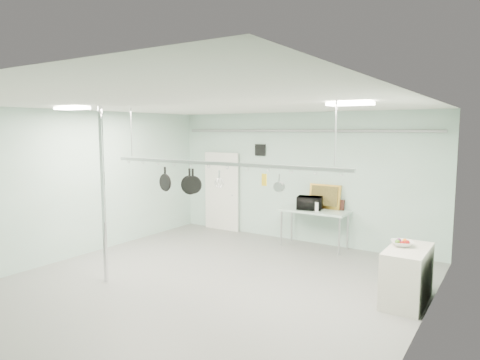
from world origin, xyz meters
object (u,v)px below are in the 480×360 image
Objects in this scene: side_cabinet at (407,275)px; coffee_canister at (317,206)px; microwave at (310,203)px; skillet_left at (165,179)px; skillet_right at (193,180)px; fruit_bowl at (402,243)px; skillet_mid at (190,182)px; chrome_pole at (103,195)px; pot_rack at (218,162)px; prep_table at (314,213)px.

coffee_canister is at bearing 139.27° from side_cabinet.
microwave is at bearing 140.80° from side_cabinet.
skillet_left reaches higher than microwave.
skillet_right is at bearing 11.10° from skillet_left.
fruit_bowl reaches higher than side_cabinet.
chrome_pole is at bearing -158.75° from skillet_mid.
skillet_right is (-1.06, -3.21, 0.86)m from coffee_canister.
pot_rack is 3.49m from microwave.
chrome_pole is 5.21m from fruit_bowl.
fruit_bowl reaches higher than prep_table.
side_cabinet is at bearing -40.73° from coffee_canister.
skillet_right is at bearing -162.59° from side_cabinet.
coffee_canister is (2.41, 4.11, -0.59)m from chrome_pole.
pot_rack is 0.66m from skillet_right.
microwave is 0.23m from coffee_canister.
coffee_canister is 3.48m from skillet_right.
skillet_right is (-0.56, 0.00, -0.36)m from pot_rack.
skillet_mid reaches higher than coffee_canister.
prep_table is 2.84× the size of microwave.
skillet_right reaches higher than coffee_canister.
coffee_canister is (0.22, -0.07, -0.05)m from microwave.
microwave is (-0.11, -0.03, 0.23)m from prep_table.
skillet_right is at bearing -14.08° from skillet_mid.
prep_table is at bearing 83.09° from pot_rack.
microwave is 2.59× the size of coffee_canister.
fruit_bowl is (2.44, -2.13, 0.11)m from prep_table.
fruit_bowl is at bearing -5.57° from skillet_right.
fruit_bowl is at bearing 23.63° from chrome_pole.
chrome_pole is 5.37m from side_cabinet.
chrome_pole is 4.74m from microwave.
microwave is 3.47m from skillet_right.
pot_rack is 11.16× the size of skillet_right.
chrome_pole is 7.44× the size of skillet_right.
chrome_pole is at bearing 47.85° from microwave.
prep_table is 3.54× the size of skillet_left.
chrome_pole reaches higher than microwave.
pot_rack is at bearing 25.35° from chrome_pole.
skillet_right is (1.34, 0.90, 0.27)m from chrome_pole.
skillet_left is at bearing -163.91° from fruit_bowl.
prep_table is 0.23m from coffee_canister.
pot_rack is at bearing -159.55° from side_cabinet.
fruit_bowl is 0.77× the size of skillet_left.
chrome_pole is 1.64m from skillet_right.
pot_rack is 0.74m from skillet_mid.
prep_table is at bearing 49.21° from skillet_right.
prep_table is at bearing 137.97° from coffee_canister.
fruit_bowl is at bearing 27.19° from skillet_left.
fruit_bowl is (2.55, -2.10, -0.12)m from microwave.
microwave is at bearing 62.32° from chrome_pole.
coffee_canister reaches higher than fruit_bowl.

